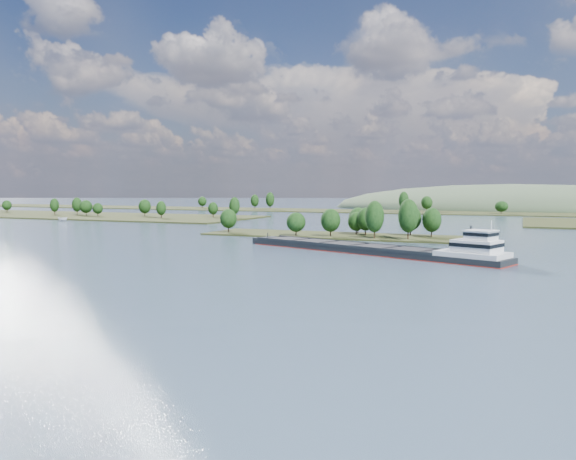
% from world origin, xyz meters
% --- Properties ---
extents(ground, '(1800.00, 1800.00, 0.00)m').
position_xyz_m(ground, '(0.00, 120.00, 0.00)').
color(ground, '#314255').
rests_on(ground, ground).
extents(tree_island, '(100.00, 30.00, 15.66)m').
position_xyz_m(tree_island, '(7.56, 179.31, 4.15)').
color(tree_island, black).
rests_on(tree_island, ground).
extents(left_bank, '(300.00, 80.00, 14.15)m').
position_xyz_m(left_bank, '(-228.16, 260.09, 0.80)').
color(left_bank, black).
rests_on(left_bank, ground).
extents(back_shoreline, '(900.00, 60.00, 16.69)m').
position_xyz_m(back_shoreline, '(9.10, 399.86, 0.78)').
color(back_shoreline, black).
rests_on(back_shoreline, ground).
extents(hill_west, '(320.00, 160.00, 44.00)m').
position_xyz_m(hill_west, '(60.00, 500.00, 0.00)').
color(hill_west, '#394A32').
rests_on(hill_west, ground).
extents(cargo_barge, '(84.23, 40.02, 11.66)m').
position_xyz_m(cargo_barge, '(32.92, 128.58, 1.47)').
color(cargo_barge, black).
rests_on(cargo_barge, ground).
extents(motorboat, '(6.66, 2.73, 2.54)m').
position_xyz_m(motorboat, '(-169.17, 212.25, 1.27)').
color(motorboat, silver).
rests_on(motorboat, ground).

